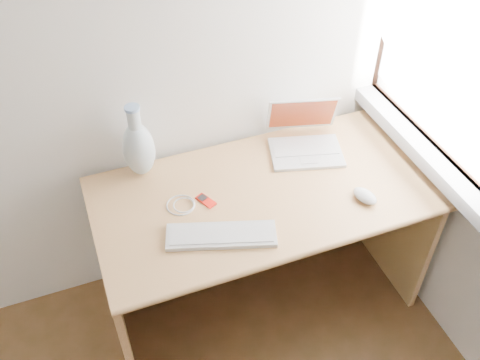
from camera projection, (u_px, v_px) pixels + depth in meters
name	position (u px, v px, depth m)	size (l,w,h in m)	color
window	(460.00, 40.00, 1.86)	(0.11, 0.99, 1.10)	white
desk	(255.00, 213.00, 2.31)	(1.34, 0.67, 0.71)	tan
laptop	(303.00, 140.00, 2.28)	(0.35, 0.32, 0.21)	white
external_keyboard	(221.00, 235.00, 1.94)	(0.42, 0.24, 0.02)	silver
mouse	(365.00, 196.00, 2.07)	(0.06, 0.11, 0.04)	white
ipod	(206.00, 201.00, 2.07)	(0.07, 0.09, 0.01)	red
cable_coil	(181.00, 205.00, 2.06)	(0.11, 0.11, 0.01)	silver
remote	(188.00, 236.00, 1.94)	(0.03, 0.07, 0.01)	silver
vase	(139.00, 147.00, 2.11)	(0.13, 0.13, 0.33)	silver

